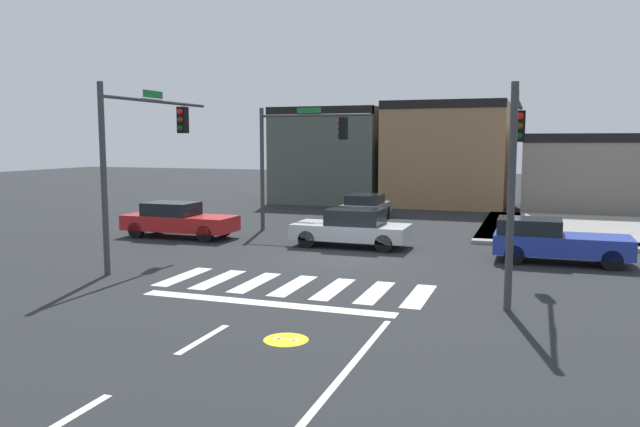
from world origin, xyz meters
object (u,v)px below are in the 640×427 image
Objects in this scene: car_blue at (554,241)px; car_red at (178,220)px; car_gray at (364,208)px; traffic_signal_southeast at (516,150)px; car_silver at (352,228)px; traffic_signal_southwest at (144,140)px; traffic_signal_northwest at (299,145)px.

car_red is (-14.82, 0.58, 0.01)m from car_blue.
car_blue is at bearing 46.49° from car_gray.
traffic_signal_southeast is 8.61m from car_silver.
car_gray is at bearing -17.28° from traffic_signal_southwest.
car_red is at bearing 69.52° from traffic_signal_southeast.
car_blue is (10.60, -3.79, -3.12)m from traffic_signal_northwest.
car_silver is at bearing 48.86° from traffic_signal_southeast.
car_red is (-1.98, 5.05, -3.32)m from traffic_signal_southwest.
traffic_signal_southwest is 1.40× the size of car_blue.
traffic_signal_southwest is at bearing 89.76° from traffic_signal_southeast.
car_silver reaches higher than car_gray.
car_silver is at bearing 1.47° from car_red.
traffic_signal_southeast is 1.13× the size of car_red.
traffic_signal_southeast reaches higher than car_blue.
traffic_signal_southeast reaches higher than car_red.
car_blue is at bearing -6.11° from car_silver.
traffic_signal_northwest reaches higher than car_blue.
traffic_signal_southwest reaches higher than traffic_signal_northwest.
car_red is 7.59m from car_silver.
car_red is at bearing -37.44° from car_gray.
traffic_signal_southwest is 11.67m from traffic_signal_southeast.
car_silver is (3.37, -3.01, -3.12)m from traffic_signal_northwest.
traffic_signal_southeast is 1.19× the size of car_gray.
traffic_signal_southeast is 1.25× the size of car_blue.
traffic_signal_northwest is 1.21× the size of car_gray.
car_blue is at bearing -2.24° from car_red.
traffic_signal_southeast is at bearing -104.59° from car_blue.
car_blue is 14.83m from car_red.
traffic_signal_southwest is at bearing -136.94° from car_silver.
car_blue is at bearing -14.59° from traffic_signal_southeast.
car_blue is 7.27m from car_silver.
traffic_signal_northwest is 1.02× the size of traffic_signal_southeast.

